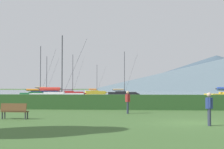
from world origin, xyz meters
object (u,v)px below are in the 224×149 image
at_px(sailboat_slip_2, 38,95).
at_px(sailboat_slip_8, 96,92).
at_px(park_bench_near_path, 14,110).
at_px(sailboat_slip_5, 71,93).
at_px(person_seated_viewer, 209,106).
at_px(sailboat_slip_9, 123,94).
at_px(sailboat_slip_7, 58,97).
at_px(person_standing_walker, 128,100).
at_px(sailboat_slip_3, 45,91).

height_order(sailboat_slip_2, sailboat_slip_8, sailboat_slip_2).
height_order(sailboat_slip_2, park_bench_near_path, sailboat_slip_2).
bearing_deg(sailboat_slip_5, park_bench_near_path, -88.97).
distance_m(park_bench_near_path, person_seated_viewer, 11.29).
bearing_deg(sailboat_slip_8, sailboat_slip_9, -87.61).
xyz_separation_m(sailboat_slip_5, park_bench_near_path, (9.40, -59.75, -0.05)).
height_order(sailboat_slip_7, park_bench_near_path, sailboat_slip_7).
xyz_separation_m(sailboat_slip_7, person_seated_viewer, (14.62, -27.41, 0.30)).
bearing_deg(sailboat_slip_2, person_standing_walker, -72.45).
height_order(sailboat_slip_3, park_bench_near_path, sailboat_slip_3).
distance_m(sailboat_slip_2, sailboat_slip_3, 42.64).
xyz_separation_m(sailboat_slip_9, person_seated_viewer, (7.64, -55.56, 0.38)).
relative_size(sailboat_slip_7, sailboat_slip_9, 0.92).
bearing_deg(sailboat_slip_9, person_seated_viewer, -88.61).
distance_m(sailboat_slip_8, park_bench_near_path, 79.32).
bearing_deg(person_standing_walker, sailboat_slip_5, 105.93).
xyz_separation_m(sailboat_slip_2, person_seated_viewer, (22.55, -43.65, 0.38)).
distance_m(sailboat_slip_2, person_seated_viewer, 49.14).
bearing_deg(person_seated_viewer, sailboat_slip_3, 111.63).
bearing_deg(person_standing_walker, person_seated_viewer, -60.11).
bearing_deg(sailboat_slip_9, sailboat_slip_2, -147.84).
bearing_deg(person_seated_viewer, park_bench_near_path, 166.96).
distance_m(sailboat_slip_8, person_standing_walker, 75.22).
relative_size(sailboat_slip_2, park_bench_near_path, 5.81).
bearing_deg(sailboat_slip_3, sailboat_slip_2, -89.61).
relative_size(sailboat_slip_5, person_standing_walker, 5.94).
xyz_separation_m(person_seated_viewer, person_standing_walker, (-4.39, 7.52, 0.00)).
height_order(sailboat_slip_8, sailboat_slip_9, sailboat_slip_9).
xyz_separation_m(sailboat_slip_3, park_bench_near_path, (22.48, -82.31, -0.24)).
height_order(sailboat_slip_3, person_seated_viewer, sailboat_slip_3).
bearing_deg(sailboat_slip_7, sailboat_slip_2, 108.54).
xyz_separation_m(sailboat_slip_7, sailboat_slip_9, (6.98, 28.15, -0.08)).
xyz_separation_m(sailboat_slip_3, sailboat_slip_8, (16.29, -3.23, -0.21)).
distance_m(park_bench_near_path, person_standing_walker, 8.26).
distance_m(sailboat_slip_5, sailboat_slip_8, 19.60).
xyz_separation_m(sailboat_slip_3, sailboat_slip_9, (25.82, -29.32, -0.18)).
distance_m(sailboat_slip_7, person_standing_walker, 22.36).
xyz_separation_m(sailboat_slip_8, person_standing_walker, (12.78, -74.12, 0.41)).
distance_m(sailboat_slip_5, sailboat_slip_9, 14.43).
height_order(sailboat_slip_3, sailboat_slip_8, sailboat_slip_3).
height_order(person_seated_viewer, person_standing_walker, same).
bearing_deg(sailboat_slip_8, sailboat_slip_2, -115.75).
relative_size(sailboat_slip_7, person_seated_viewer, 5.43).
bearing_deg(person_standing_walker, sailboat_slip_2, 116.34).
distance_m(sailboat_slip_2, park_bench_near_path, 42.68).
xyz_separation_m(sailboat_slip_2, sailboat_slip_9, (14.91, 11.91, -0.00)).
relative_size(sailboat_slip_2, sailboat_slip_8, 1.11).
relative_size(sailboat_slip_2, sailboat_slip_9, 0.99).
relative_size(sailboat_slip_7, sailboat_slip_8, 1.03).
xyz_separation_m(sailboat_slip_8, park_bench_near_path, (6.18, -79.08, -0.03)).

